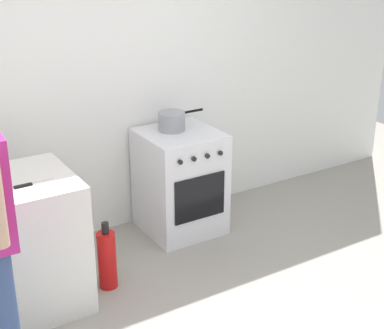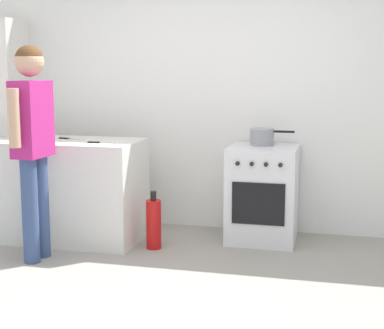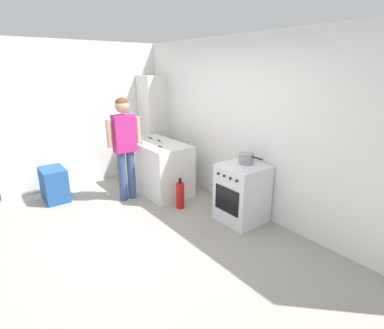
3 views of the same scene
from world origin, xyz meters
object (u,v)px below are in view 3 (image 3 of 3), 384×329
object	(u,v)px
fire_extinguisher	(180,195)
recycling_crate_upper	(53,177)
knife_chef	(160,142)
knife_bread	(141,141)
larder_cabinet	(153,126)
knife_paring	(150,138)
oven_left	(242,193)
pot	(246,158)
person	(124,140)
knife_utility	(162,147)
recycling_crate_lower	(55,192)

from	to	relation	value
fire_extinguisher	recycling_crate_upper	bearing A→B (deg)	-135.22
knife_chef	knife_bread	size ratio (longest dim) A/B	0.96
larder_cabinet	knife_paring	bearing A→B (deg)	-35.27
recycling_crate_upper	larder_cabinet	xyz separation A→B (m)	(-0.26, 2.09, 0.58)
knife_chef	knife_bread	world-z (taller)	same
knife_paring	recycling_crate_upper	size ratio (longest dim) A/B	0.41
knife_paring	fire_extinguisher	xyz separation A→B (m)	(1.20, -0.17, -0.69)
oven_left	pot	bearing A→B (deg)	108.66
pot	knife_chef	bearing A→B (deg)	-166.58
knife_bread	recycling_crate_upper	bearing A→B (deg)	-108.27
knife_chef	knife_paring	size ratio (longest dim) A/B	1.46
person	fire_extinguisher	distance (m)	1.27
person	recycling_crate_upper	world-z (taller)	person
knife_paring	person	bearing A→B (deg)	-61.21
fire_extinguisher	oven_left	bearing A→B (deg)	28.78
knife_paring	recycling_crate_upper	xyz separation A→B (m)	(-0.32, -1.68, -0.49)
person	larder_cabinet	world-z (taller)	larder_cabinet
fire_extinguisher	recycling_crate_upper	distance (m)	2.15
knife_utility	recycling_crate_lower	distance (m)	1.98
knife_bread	recycling_crate_upper	world-z (taller)	knife_bread
person	larder_cabinet	distance (m)	1.45
knife_bread	knife_utility	world-z (taller)	same
knife_chef	knife_paring	world-z (taller)	same
knife_chef	fire_extinguisher	distance (m)	1.08
oven_left	knife_bread	bearing A→B (deg)	-163.61
oven_left	recycling_crate_upper	distance (m)	3.11
knife_chef	knife_bread	xyz separation A→B (m)	(-0.24, -0.25, -0.00)
knife_chef	person	size ratio (longest dim) A/B	0.18
knife_paring	person	xyz separation A→B (m)	(0.37, -0.68, 0.13)
oven_left	pot	size ratio (longest dim) A/B	2.16
knife_chef	recycling_crate_upper	bearing A→B (deg)	-112.98
pot	fire_extinguisher	distance (m)	1.23
knife_paring	fire_extinguisher	size ratio (longest dim) A/B	0.42
knife_chef	recycling_crate_lower	bearing A→B (deg)	-112.98
pot	recycling_crate_upper	distance (m)	3.18
knife_bread	person	world-z (taller)	person
knife_chef	fire_extinguisher	bearing A→B (deg)	-11.06
knife_paring	larder_cabinet	size ratio (longest dim) A/B	0.11
pot	person	distance (m)	1.98
knife_paring	person	size ratio (longest dim) A/B	0.12
oven_left	pot	xyz separation A→B (m)	(-0.03, 0.08, 0.50)
knife_chef	recycling_crate_upper	xyz separation A→B (m)	(-0.71, -1.67, -0.48)
pot	larder_cabinet	distance (m)	2.63
oven_left	fire_extinguisher	bearing A→B (deg)	-151.22
person	larder_cabinet	xyz separation A→B (m)	(-0.95, 1.09, -0.03)
pot	knife_chef	xyz separation A→B (m)	(-1.66, -0.40, -0.02)
knife_utility	larder_cabinet	size ratio (longest dim) A/B	0.13
knife_paring	larder_cabinet	distance (m)	0.72
recycling_crate_upper	knife_bread	bearing A→B (deg)	71.73
pot	recycling_crate_upper	size ratio (longest dim) A/B	0.76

